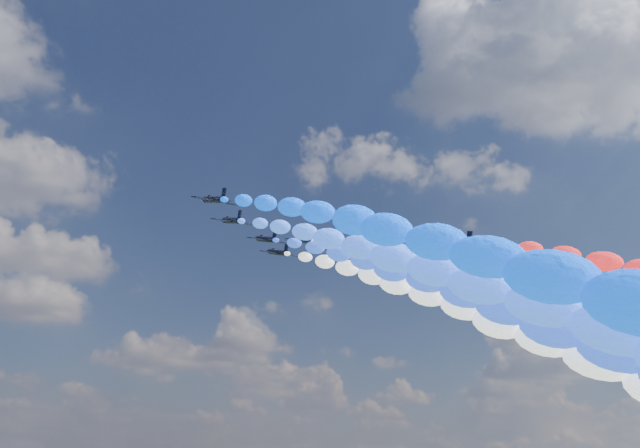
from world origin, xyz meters
TOP-DOWN VIEW (x-y plane):
  - jet_0 at (-26.89, -4.59)m, footprint 8.63×11.52m
  - trail_0 at (-26.89, -60.07)m, footprint 6.25×108.30m
  - jet_1 at (-19.06, 5.16)m, footprint 8.50×11.43m
  - trail_1 at (-19.06, -50.32)m, footprint 6.25×108.30m
  - jet_2 at (-7.50, 13.40)m, footprint 8.29×11.28m
  - trail_2 at (-7.50, -42.09)m, footprint 6.25×108.30m
  - jet_3 at (-0.25, 10.20)m, footprint 8.19×11.20m
  - trail_3 at (-0.25, -45.29)m, footprint 6.25×108.30m
  - jet_4 at (-0.41, 21.59)m, footprint 8.43×11.38m
  - trail_4 at (-0.41, -33.89)m, footprint 6.25×108.30m
  - jet_5 at (9.89, 12.71)m, footprint 8.85×11.68m
  - trail_5 at (9.89, -42.77)m, footprint 6.25×108.30m
  - jet_6 at (17.47, 4.29)m, footprint 8.78×11.63m
  - trail_6 at (17.47, -51.19)m, footprint 6.25×108.30m
  - jet_7 at (26.96, -6.45)m, footprint 8.62×11.51m

SIDE VIEW (x-z plane):
  - trail_0 at x=-26.89m, z-range 64.15..112.75m
  - trail_1 at x=-19.06m, z-range 64.15..112.75m
  - trail_2 at x=-7.50m, z-range 64.15..112.75m
  - trail_3 at x=-0.25m, z-range 64.15..112.75m
  - trail_4 at x=-0.41m, z-range 64.15..112.75m
  - trail_5 at x=9.89m, z-range 64.15..112.75m
  - trail_6 at x=17.47m, z-range 64.15..112.75m
  - jet_0 at x=-26.89m, z-range 108.23..113.62m
  - jet_1 at x=-19.06m, z-range 108.23..113.62m
  - jet_2 at x=-7.50m, z-range 108.23..113.62m
  - jet_3 at x=-0.25m, z-range 108.23..113.62m
  - jet_4 at x=-0.41m, z-range 108.23..113.62m
  - jet_5 at x=9.89m, z-range 108.23..113.62m
  - jet_6 at x=17.47m, z-range 108.23..113.62m
  - jet_7 at x=26.96m, z-range 108.23..113.62m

